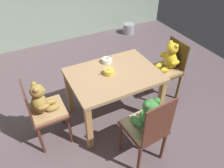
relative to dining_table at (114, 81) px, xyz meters
name	(u,v)px	position (x,y,z in m)	size (l,w,h in m)	color
ground_plane	(114,115)	(0.00, 0.00, -0.62)	(5.20, 5.20, 0.04)	#5D4D53
dining_table	(114,81)	(0.00, 0.00, 0.00)	(1.10, 0.81, 0.71)	tan
teddy_chair_near_right	(169,62)	(0.89, 0.03, -0.01)	(0.37, 0.41, 0.90)	#4A3717
teddy_chair_near_left	(43,106)	(-0.90, -0.01, -0.03)	(0.40, 0.41, 0.87)	#582E23
teddy_chair_near_front	(147,122)	(-0.01, -0.76, 0.00)	(0.42, 0.44, 0.96)	brown
porridge_bowl_yellow_center	(109,72)	(-0.06, 0.02, 0.14)	(0.13, 0.13, 0.13)	gold
porridge_bowl_white_far_center	(107,60)	(0.03, 0.26, 0.14)	(0.13, 0.13, 0.12)	silver
metal_pail	(129,29)	(1.52, 2.15, -0.48)	(0.26, 0.26, 0.23)	#93969B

